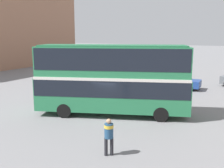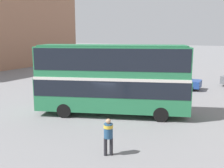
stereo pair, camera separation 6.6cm
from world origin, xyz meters
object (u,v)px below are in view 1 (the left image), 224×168
at_px(double_decker_bus, 112,76).
at_px(no_entry_sign, 48,82).
at_px(pedestrian_foreground, 109,133).
at_px(parked_car_kerb_far, 177,81).

bearing_deg(double_decker_bus, no_entry_sign, 154.24).
bearing_deg(pedestrian_foreground, parked_car_kerb_far, -32.36).
bearing_deg(double_decker_bus, parked_car_kerb_far, 60.38).
height_order(double_decker_bus, no_entry_sign, double_decker_bus).
xyz_separation_m(pedestrian_foreground, parked_car_kerb_far, (-1.41, 16.74, -0.31)).
distance_m(pedestrian_foreground, no_entry_sign, 10.99).
xyz_separation_m(double_decker_bus, no_entry_sign, (-6.23, 0.44, -1.07)).
distance_m(double_decker_bus, pedestrian_foreground, 6.53).
bearing_deg(pedestrian_foreground, double_decker_bus, -9.31).
bearing_deg(pedestrian_foreground, no_entry_sign, 19.58).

